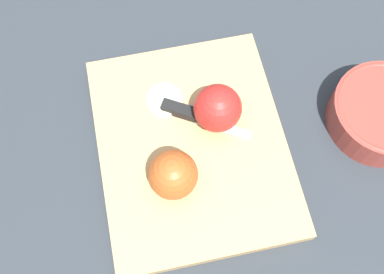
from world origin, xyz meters
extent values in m
plane|color=#282D33|center=(0.00, 0.00, 0.00)|extent=(4.00, 4.00, 0.00)
cube|color=tan|center=(0.00, 0.00, 0.01)|extent=(0.35, 0.30, 0.02)
sphere|color=#AD4C1E|center=(-0.05, 0.04, 0.05)|extent=(0.07, 0.07, 0.07)
cylinder|color=#EFE5C6|center=(-0.04, 0.04, 0.05)|extent=(0.06, 0.03, 0.06)
sphere|color=red|center=(0.02, -0.05, 0.06)|extent=(0.07, 0.07, 0.07)
cylinder|color=#EFE5C6|center=(0.03, -0.04, 0.06)|extent=(0.03, 0.06, 0.06)
cube|color=silver|center=(0.01, -0.05, 0.02)|extent=(0.06, 0.07, 0.00)
cube|color=black|center=(0.05, 0.00, 0.03)|extent=(0.05, 0.05, 0.02)
cylinder|color=#EFE5C6|center=(0.08, 0.02, 0.03)|extent=(0.05, 0.05, 0.01)
cylinder|color=#99382D|center=(-0.05, -0.27, 0.02)|extent=(0.15, 0.15, 0.05)
camera|label=1|loc=(-0.23, 0.08, 0.61)|focal=42.00mm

